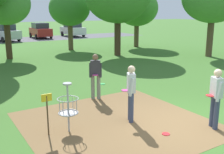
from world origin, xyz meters
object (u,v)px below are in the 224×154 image
at_px(frisbee_near_basket, 166,134).
at_px(tree_far_center, 70,9).
at_px(parked_car_center_right, 40,30).
at_px(parked_car_rightmost, 73,29).
at_px(disc_golf_basket, 66,106).
at_px(frisbee_by_tee, 102,84).
at_px(parked_car_center_left, 5,33).
at_px(player_waiting_right, 96,74).
at_px(player_foreground_watching, 131,90).
at_px(tree_near_left, 137,8).
at_px(player_waiting_left, 216,95).
at_px(tree_far_left, 5,4).

distance_m(frisbee_near_basket, tree_far_center, 17.50).
xyz_separation_m(parked_car_center_right, parked_car_rightmost, (4.26, -0.13, 0.00)).
distance_m(disc_golf_basket, parked_car_rightmost, 29.36).
height_order(frisbee_by_tee, parked_car_center_left, parked_car_center_left).
bearing_deg(parked_car_center_right, player_waiting_right, -103.26).
bearing_deg(player_waiting_right, parked_car_rightmost, 67.70).
bearing_deg(disc_golf_basket, parked_car_rightmost, 65.51).
bearing_deg(player_foreground_watching, frisbee_near_basket, -78.25).
relative_size(frisbee_near_basket, frisbee_by_tee, 0.83).
xyz_separation_m(disc_golf_basket, tree_near_left, (12.74, 13.69, 2.74)).
height_order(player_waiting_left, tree_near_left, tree_near_left).
relative_size(disc_golf_basket, parked_car_center_right, 0.33).
relative_size(disc_golf_basket, tree_far_center, 0.28).
bearing_deg(player_waiting_left, frisbee_by_tee, 92.87).
distance_m(disc_golf_basket, player_waiting_right, 2.99).
distance_m(player_waiting_left, tree_far_center, 17.40).
distance_m(disc_golf_basket, player_foreground_watching, 1.98).
xyz_separation_m(player_waiting_right, frisbee_near_basket, (0.12, -3.70, -0.96)).
distance_m(player_foreground_watching, player_waiting_left, 2.38).
distance_m(parked_car_center_left, parked_car_rightmost, 8.78).
bearing_deg(parked_car_rightmost, player_waiting_left, -106.53).
bearing_deg(tree_far_left, player_waiting_right, -85.91).
bearing_deg(frisbee_by_tee, player_foreground_watching, -108.91).
height_order(tree_near_left, tree_far_center, tree_near_left).
distance_m(disc_golf_basket, tree_far_left, 13.56).
relative_size(frisbee_by_tee, tree_far_center, 0.05).
distance_m(player_foreground_watching, frisbee_by_tee, 4.49).
distance_m(frisbee_near_basket, tree_far_left, 15.23).
xyz_separation_m(disc_golf_basket, player_waiting_left, (3.65, -1.96, 0.21)).
bearing_deg(tree_far_left, frisbee_near_basket, -86.46).
xyz_separation_m(player_foreground_watching, parked_car_rightmost, (10.22, 27.02, -0.05)).
distance_m(player_waiting_left, parked_car_center_right, 29.12).
xyz_separation_m(player_waiting_left, frisbee_by_tee, (-0.29, 5.80, -0.96)).
relative_size(disc_golf_basket, tree_far_left, 0.27).
bearing_deg(player_foreground_watching, tree_near_left, 52.35).
distance_m(tree_far_left, parked_car_rightmost, 17.59).
relative_size(player_waiting_right, parked_car_rightmost, 0.40).
bearing_deg(player_waiting_right, tree_far_center, 70.13).
relative_size(disc_golf_basket, player_waiting_right, 0.81).
height_order(player_foreground_watching, player_waiting_right, same).
xyz_separation_m(frisbee_near_basket, tree_near_left, (10.53, 15.26, 3.48)).
height_order(disc_golf_basket, parked_car_center_left, parked_car_center_left).
bearing_deg(parked_car_rightmost, parked_car_center_left, -171.67).
bearing_deg(parked_car_center_right, player_waiting_left, -98.40).
relative_size(tree_far_center, parked_car_rightmost, 1.16).
relative_size(frisbee_near_basket, parked_car_center_right, 0.05).
relative_size(tree_far_left, parked_car_center_right, 1.21).
distance_m(player_foreground_watching, frisbee_near_basket, 1.61).
distance_m(player_waiting_right, parked_car_center_right, 25.40).
bearing_deg(player_foreground_watching, player_waiting_right, 86.65).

